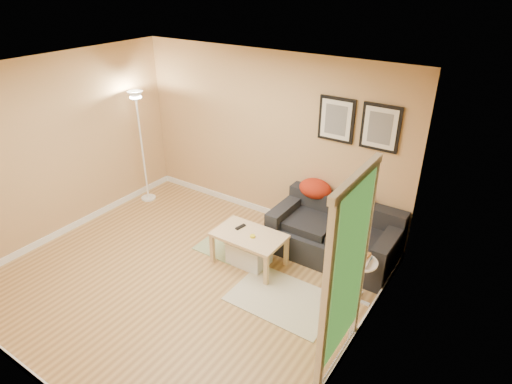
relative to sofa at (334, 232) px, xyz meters
The scene contains 25 objects.
floor 2.09m from the sofa, 132.05° to the right, with size 4.50×4.50×0.00m, color tan.
ceiling 3.03m from the sofa, 132.05° to the right, with size 4.50×4.50×0.00m, color white.
wall_back 1.73m from the sofa, 161.19° to the left, with size 4.50×4.50×0.00m, color tan.
wall_front 3.90m from the sofa, 111.35° to the right, with size 4.50×4.50×0.00m, color tan.
wall_left 4.05m from the sofa, 157.15° to the right, with size 4.00×4.00×0.00m, color tan.
wall_right 1.99m from the sofa, 60.38° to the right, with size 4.00×4.00×0.00m, color tan.
baseboard_back 1.49m from the sofa, 161.57° to the left, with size 4.50×0.02×0.10m, color white.
baseboard_front 3.79m from the sofa, 111.41° to the right, with size 4.50×0.02×0.10m, color white.
baseboard_left 3.94m from the sofa, 157.09° to the right, with size 0.02×4.00×0.10m, color white.
baseboard_right 1.78m from the sofa, 60.66° to the right, with size 0.02×4.00×0.10m, color white.
sofa is the anchor object (origin of this frame).
red_throw 0.70m from the sofa, 145.71° to the left, with size 0.48×0.36×0.28m, color #B13410, non-canonical shape.
plaid_throw 0.53m from the sofa, 71.94° to the left, with size 0.42×0.26×0.10m, color tan, non-canonical shape.
framed_print_left 1.52m from the sofa, 123.99° to the left, with size 0.50×0.04×0.60m, color black, non-canonical shape.
framed_print_right 1.52m from the sofa, 56.01° to the left, with size 0.50×0.04×0.60m, color black, non-canonical shape.
area_rug 1.23m from the sofa, 95.19° to the right, with size 1.25×0.85×0.01m, color beige.
green_runner 1.61m from the sofa, 152.09° to the right, with size 0.70×0.50×0.01m, color #668C4C.
coffee_table 1.18m from the sofa, 136.90° to the right, with size 0.94×0.57×0.47m, color #E1B989, non-canonical shape.
remote_control 1.28m from the sofa, 145.15° to the right, with size 0.05×0.16×0.02m, color black.
tape_roll 1.15m from the sofa, 132.91° to the right, with size 0.07×0.07×0.03m, color yellow.
storage_bin 1.19m from the sofa, 137.74° to the right, with size 0.54×0.40×0.33m, color white, non-canonical shape.
side_table 0.95m from the sofa, 47.53° to the right, with size 0.38×0.38×0.59m, color white, non-canonical shape.
book_stack 0.98m from the sofa, 48.24° to the right, with size 0.20×0.26×0.08m, color #3768A7, non-canonical shape.
floor_lamp 3.43m from the sofa, behind, with size 0.25×0.25×1.90m, color white, non-canonical shape.
doorway 1.98m from the sofa, 63.98° to the right, with size 0.12×1.01×2.13m, color white, non-canonical shape.
Camera 1 is at (3.26, -3.20, 3.58)m, focal length 30.31 mm.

